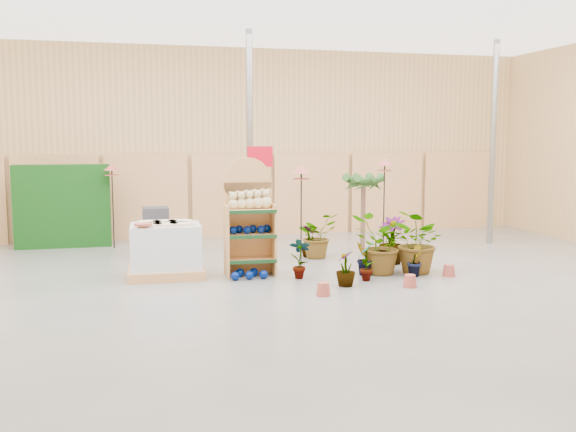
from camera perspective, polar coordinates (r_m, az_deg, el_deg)
name	(u,v)px	position (r m, az deg, el deg)	size (l,w,h in m)	color
room	(279,147)	(10.51, -0.82, 6.17)	(15.20, 12.10, 4.70)	slate
display_shelf	(249,221)	(11.11, -3.51, -0.46)	(0.87, 0.57, 2.03)	tan
teddy_bears	(251,201)	(10.99, -3.27, 1.34)	(0.76, 0.21, 0.33)	beige
gazing_balls_shelf	(250,229)	(11.02, -3.40, -1.20)	(0.75, 0.25, 0.14)	#001462
gazing_balls_floor	(248,274)	(10.87, -3.53, -5.19)	(0.63, 0.39, 0.15)	#001462
pallet_stack	(166,250)	(11.15, -10.80, -2.99)	(1.30, 1.10, 0.94)	tan
charcoal_planters	(156,232)	(13.00, -11.65, -1.43)	(0.50, 0.50, 1.00)	#2B2B31
trellis_stock	(63,206)	(14.66, -19.40, 0.82)	(2.00, 0.30, 1.80)	#0F4510
offer_sign	(260,179)	(12.57, -2.51, 3.33)	(0.50, 0.08, 2.20)	gray
bird_table_front	(301,173)	(11.26, 1.19, 3.84)	(0.34, 0.34, 1.88)	black
bird_table_right	(385,165)	(12.64, 8.58, 4.47)	(0.34, 0.34, 1.97)	black
bird_table_back	(112,170)	(14.16, -15.40, 3.97)	(0.34, 0.34, 1.82)	black
palm	(363,181)	(13.32, 6.72, 3.10)	(0.70, 0.70, 1.74)	brown
potted_plant_0	(300,258)	(10.80, 1.07, -3.77)	(0.37, 0.25, 0.70)	#28551E
potted_plant_1	(364,258)	(11.11, 6.76, -3.76)	(0.33, 0.27, 0.60)	#28551E
potted_plant_2	(380,245)	(11.22, 8.18, -2.56)	(0.93, 0.81, 1.04)	#28551E
potted_plant_3	(392,240)	(12.24, 9.21, -2.15)	(0.50, 0.50, 0.89)	#28551E
potted_plant_6	(317,235)	(12.70, 2.58, -1.74)	(0.80, 0.69, 0.89)	#28551E
potted_plant_7	(346,268)	(10.30, 5.14, -4.67)	(0.32, 0.32, 0.57)	#28551E
potted_plant_8	(366,261)	(10.73, 6.98, -3.98)	(0.35, 0.24, 0.66)	#28551E
potted_plant_9	(414,261)	(11.21, 11.16, -3.91)	(0.30, 0.24, 0.54)	#28551E
potted_plant_10	(419,242)	(11.42, 11.60, -2.26)	(1.01, 0.87, 1.12)	#28551E
potted_plant_11	(310,241)	(12.81, 1.93, -2.21)	(0.36, 0.36, 0.65)	#28551E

